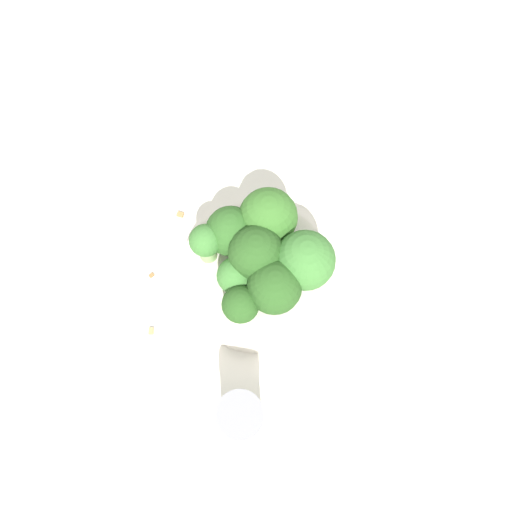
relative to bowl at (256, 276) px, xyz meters
name	(u,v)px	position (x,y,z in m)	size (l,w,h in m)	color
ground_plane	(256,281)	(0.00, 0.00, -0.02)	(3.00, 3.00, 0.00)	silver
bowl	(256,276)	(0.00, 0.00, 0.00)	(0.15, 0.15, 0.03)	silver
broccoli_floret_0	(256,254)	(0.00, 0.00, 0.06)	(0.05, 0.05, 0.07)	#84AD66
broccoli_floret_1	(268,217)	(-0.02, -0.03, 0.06)	(0.06, 0.06, 0.07)	#84AD66
broccoli_floret_2	(206,242)	(0.04, -0.03, 0.05)	(0.03, 0.03, 0.05)	#84AD66
broccoli_floret_3	(241,305)	(0.02, 0.04, 0.04)	(0.04, 0.04, 0.05)	#8EB770
broccoli_floret_4	(236,276)	(0.02, 0.01, 0.04)	(0.04, 0.04, 0.04)	#8EB770
broccoli_floret_5	(274,288)	(-0.01, 0.04, 0.05)	(0.05, 0.05, 0.06)	#84AD66
broccoli_floret_6	(305,261)	(-0.04, 0.02, 0.06)	(0.06, 0.06, 0.07)	#8EB770
broccoli_floret_7	(231,231)	(0.02, -0.03, 0.05)	(0.05, 0.05, 0.06)	#84AD66
pepper_shaker	(241,419)	(0.05, 0.14, 0.02)	(0.04, 0.04, 0.07)	#B2B7BC
almond_crumb_0	(180,214)	(0.06, -0.10, -0.01)	(0.01, 0.01, 0.01)	#AD7F4C
almond_crumb_1	(151,275)	(0.11, -0.03, -0.01)	(0.01, 0.00, 0.01)	olive
almond_crumb_2	(151,331)	(0.12, 0.03, -0.01)	(0.01, 0.00, 0.01)	tan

